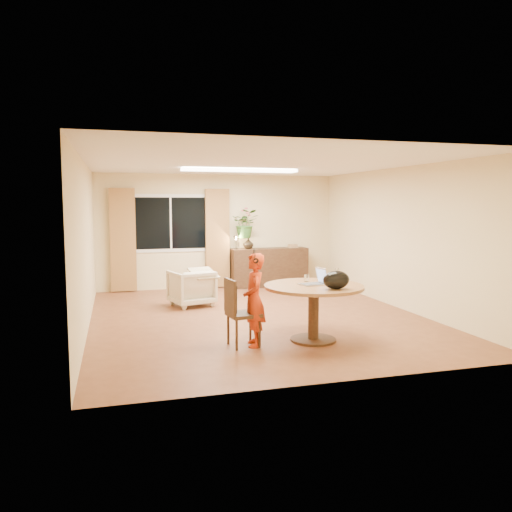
{
  "coord_description": "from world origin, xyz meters",
  "views": [
    {
      "loc": [
        -2.3,
        -8.07,
        1.94
      ],
      "look_at": [
        -0.08,
        -0.2,
        1.08
      ],
      "focal_mm": 35.0,
      "sensor_mm": 36.0,
      "label": 1
    }
  ],
  "objects_px": {
    "dining_chair": "(244,312)",
    "armchair": "(191,288)",
    "dining_table": "(314,297)",
    "child": "(254,300)",
    "sideboard": "(269,267)"
  },
  "relations": [
    {
      "from": "armchair",
      "to": "sideboard",
      "type": "relative_size",
      "value": 0.42
    },
    {
      "from": "dining_table",
      "to": "child",
      "type": "bearing_deg",
      "value": -179.63
    },
    {
      "from": "sideboard",
      "to": "dining_chair",
      "type": "bearing_deg",
      "value": -111.32
    },
    {
      "from": "dining_chair",
      "to": "sideboard",
      "type": "relative_size",
      "value": 0.52
    },
    {
      "from": "child",
      "to": "sideboard",
      "type": "xyz_separation_m",
      "value": [
        1.67,
        4.66,
        -0.19
      ]
    },
    {
      "from": "dining_chair",
      "to": "armchair",
      "type": "bearing_deg",
      "value": 88.47
    },
    {
      "from": "armchair",
      "to": "sideboard",
      "type": "height_order",
      "value": "sideboard"
    },
    {
      "from": "child",
      "to": "sideboard",
      "type": "height_order",
      "value": "child"
    },
    {
      "from": "dining_chair",
      "to": "armchair",
      "type": "distance_m",
      "value": 2.91
    },
    {
      "from": "dining_chair",
      "to": "child",
      "type": "bearing_deg",
      "value": -16.56
    },
    {
      "from": "sideboard",
      "to": "dining_table",
      "type": "bearing_deg",
      "value": -99.71
    },
    {
      "from": "dining_table",
      "to": "child",
      "type": "xyz_separation_m",
      "value": [
        -0.87,
        -0.01,
        0.01
      ]
    },
    {
      "from": "dining_chair",
      "to": "armchair",
      "type": "height_order",
      "value": "dining_chair"
    },
    {
      "from": "armchair",
      "to": "sideboard",
      "type": "xyz_separation_m",
      "value": [
        2.09,
        1.74,
        0.1
      ]
    },
    {
      "from": "dining_chair",
      "to": "child",
      "type": "height_order",
      "value": "child"
    }
  ]
}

